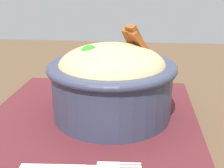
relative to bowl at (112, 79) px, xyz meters
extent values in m
cube|color=#4C3826|center=(0.02, -0.03, -0.07)|extent=(1.17, 0.98, 0.02)
cylinder|color=#412F20|center=(-0.50, -0.46, -0.44)|extent=(0.04, 0.04, 0.71)
cube|color=#47191E|center=(0.05, -0.03, -0.06)|extent=(0.42, 0.33, 0.00)
cylinder|color=#2D3347|center=(0.00, 0.00, -0.02)|extent=(0.18, 0.18, 0.08)
torus|color=#2D3347|center=(0.00, 0.00, 0.02)|extent=(0.19, 0.19, 0.01)
ellipsoid|color=tan|center=(0.00, 0.00, 0.02)|extent=(0.20, 0.20, 0.06)
sphere|color=#26711F|center=(0.01, -0.03, 0.04)|extent=(0.03, 0.03, 0.03)
cylinder|color=orange|center=(0.03, 0.01, 0.04)|extent=(0.03, 0.03, 0.01)
cube|color=brown|center=(-0.02, 0.04, 0.05)|extent=(0.03, 0.04, 0.04)
cube|color=brown|center=(-0.03, 0.04, 0.05)|extent=(0.04, 0.04, 0.05)
cube|color=brown|center=(-0.04, 0.03, 0.05)|extent=(0.04, 0.04, 0.05)
cube|color=#B6B6B6|center=(0.14, -0.05, -0.06)|extent=(0.01, 0.07, 0.00)
cube|color=#B6B6B6|center=(0.14, 0.03, -0.06)|extent=(0.00, 0.02, 0.00)
cube|color=#B6B6B6|center=(0.13, 0.03, -0.06)|extent=(0.00, 0.02, 0.00)
camera|label=1|loc=(0.40, 0.04, 0.14)|focal=45.25mm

